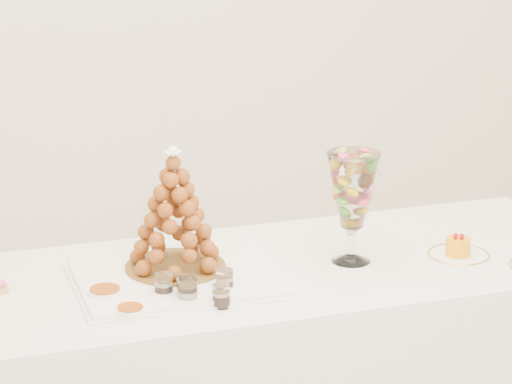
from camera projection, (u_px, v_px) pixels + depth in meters
name	position (u px, v px, depth m)	size (l,w,h in m)	color
buffet_table	(289.00, 374.00, 3.84)	(1.95, 0.80, 0.74)	white
lace_tray	(181.00, 277.00, 3.60)	(0.61, 0.46, 0.02)	white
macaron_vase	(353.00, 192.00, 3.68)	(0.16, 0.16, 0.35)	white
cake_plate	(458.00, 256.00, 3.79)	(0.20, 0.20, 0.01)	white
verrine_a	(164.00, 286.00, 3.47)	(0.05, 0.05, 0.07)	white
verrine_b	(186.00, 288.00, 3.46)	(0.05, 0.05, 0.07)	white
verrine_c	(225.00, 281.00, 3.51)	(0.05, 0.05, 0.07)	white
verrine_d	(188.00, 292.00, 3.43)	(0.05, 0.05, 0.07)	white
verrine_e	(221.00, 296.00, 3.41)	(0.05, 0.05, 0.07)	white
ramekin_back	(105.00, 294.00, 3.47)	(0.10, 0.10, 0.03)	white
ramekin_front	(130.00, 312.00, 3.36)	(0.08, 0.08, 0.02)	white
croquembouche	(174.00, 210.00, 3.59)	(0.31, 0.31, 0.38)	brown
mousse_cake	(458.00, 246.00, 3.77)	(0.08, 0.08, 0.07)	orange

